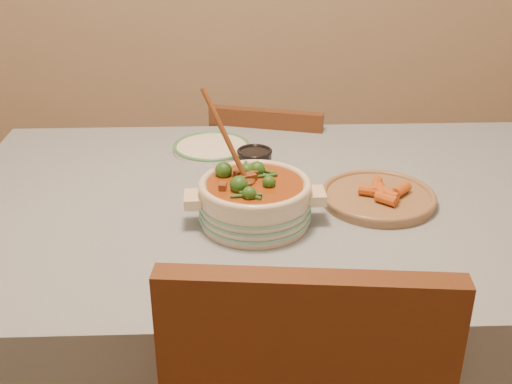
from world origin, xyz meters
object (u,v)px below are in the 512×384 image
stew_casserole (255,197)px  fried_plate (378,195)px  condiment_bowl (255,158)px  chair_far (271,194)px  dining_table (277,229)px  white_plate (212,147)px

stew_casserole → fried_plate: size_ratio=1.11×
condiment_bowl → chair_far: (0.07, 0.42, -0.32)m
fried_plate → chair_far: bearing=109.8°
dining_table → stew_casserole: size_ratio=5.01×
stew_casserole → chair_far: bearing=83.5°
dining_table → stew_casserole: (-0.06, -0.13, 0.16)m
dining_table → stew_casserole: stew_casserole is taller
dining_table → fried_plate: (0.25, -0.03, 0.11)m
white_plate → condiment_bowl: bearing=-45.6°
dining_table → condiment_bowl: size_ratio=13.35×
chair_far → condiment_bowl: bearing=95.2°
stew_casserole → dining_table: bearing=63.2°
white_plate → fried_plate: size_ratio=0.87×
condiment_bowl → fried_plate: size_ratio=0.42×
dining_table → condiment_bowl: bearing=104.9°
white_plate → fried_plate: (0.43, -0.36, 0.01)m
white_plate → fried_plate: bearing=-39.7°
condiment_bowl → fried_plate: condiment_bowl is taller
white_plate → chair_far: chair_far is taller
fried_plate → chair_far: (-0.23, 0.65, -0.31)m
condiment_bowl → dining_table: bearing=-75.1°
stew_casserole → fried_plate: stew_casserole is taller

